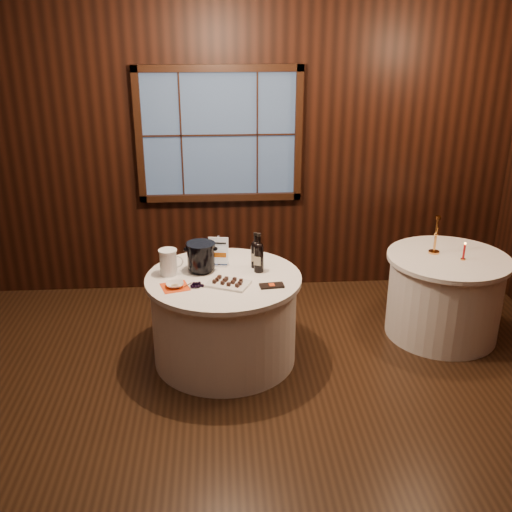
{
  "coord_description": "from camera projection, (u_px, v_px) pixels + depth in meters",
  "views": [
    {
      "loc": [
        -0.03,
        -3.47,
        2.76
      ],
      "look_at": [
        0.26,
        0.9,
        0.98
      ],
      "focal_mm": 42.0,
      "sensor_mm": 36.0,
      "label": 1
    }
  ],
  "objects": [
    {
      "name": "brass_candlestick",
      "position": [
        435.0,
        240.0,
        5.32
      ],
      "size": [
        0.1,
        0.1,
        0.35
      ],
      "color": "gold",
      "rests_on": "side_table"
    },
    {
      "name": "cracker_bowl",
      "position": [
        175.0,
        285.0,
        4.69
      ],
      "size": [
        0.15,
        0.15,
        0.03
      ],
      "primitive_type": "imported",
      "rotation": [
        0.0,
        0.0,
        0.11
      ],
      "color": "white",
      "rests_on": "orange_napkin"
    },
    {
      "name": "side_table",
      "position": [
        444.0,
        295.0,
        5.43
      ],
      "size": [
        1.08,
        1.08,
        0.77
      ],
      "color": "white",
      "rests_on": "ground"
    },
    {
      "name": "port_bottle_right",
      "position": [
        259.0,
        255.0,
        4.93
      ],
      "size": [
        0.08,
        0.09,
        0.34
      ],
      "rotation": [
        0.0,
        0.0,
        -0.4
      ],
      "color": "black",
      "rests_on": "main_table"
    },
    {
      "name": "ice_bucket",
      "position": [
        201.0,
        256.0,
        4.94
      ],
      "size": [
        0.24,
        0.24,
        0.25
      ],
      "color": "black",
      "rests_on": "main_table"
    },
    {
      "name": "grape_bunch",
      "position": [
        197.0,
        285.0,
        4.69
      ],
      "size": [
        0.17,
        0.06,
        0.04
      ],
      "rotation": [
        0.0,
        0.0,
        0.01
      ],
      "color": "black",
      "rests_on": "main_table"
    },
    {
      "name": "chocolate_plate",
      "position": [
        228.0,
        283.0,
        4.73
      ],
      "size": [
        0.38,
        0.33,
        0.05
      ],
      "rotation": [
        0.0,
        0.0,
        -0.41
      ],
      "color": "white",
      "rests_on": "main_table"
    },
    {
      "name": "orange_napkin",
      "position": [
        175.0,
        287.0,
        4.7
      ],
      "size": [
        0.26,
        0.26,
        0.0
      ],
      "primitive_type": "cube",
      "rotation": [
        0.0,
        0.0,
        0.29
      ],
      "color": "#E44313",
      "rests_on": "main_table"
    },
    {
      "name": "chocolate_box",
      "position": [
        272.0,
        286.0,
        4.7
      ],
      "size": [
        0.2,
        0.12,
        0.02
      ],
      "primitive_type": "cube",
      "rotation": [
        0.0,
        0.0,
        0.11
      ],
      "color": "black",
      "rests_on": "main_table"
    },
    {
      "name": "glass_pitcher",
      "position": [
        168.0,
        262.0,
        4.89
      ],
      "size": [
        0.2,
        0.15,
        0.22
      ],
      "rotation": [
        0.0,
        0.0,
        -0.01
      ],
      "color": "white",
      "rests_on": "main_table"
    },
    {
      "name": "port_bottle_left",
      "position": [
        255.0,
        252.0,
        5.02
      ],
      "size": [
        0.07,
        0.08,
        0.31
      ],
      "rotation": [
        0.0,
        0.0,
        -0.29
      ],
      "color": "black",
      "rests_on": "main_table"
    },
    {
      "name": "main_table",
      "position": [
        224.0,
        318.0,
        5.03
      ],
      "size": [
        1.28,
        1.28,
        0.77
      ],
      "color": "white",
      "rests_on": "ground"
    },
    {
      "name": "back_wall",
      "position": [
        220.0,
        145.0,
        5.97
      ],
      "size": [
        6.0,
        0.1,
        3.0
      ],
      "color": "black",
      "rests_on": "ground"
    },
    {
      "name": "red_candle",
      "position": [
        464.0,
        253.0,
        5.19
      ],
      "size": [
        0.04,
        0.04,
        0.16
      ],
      "color": "gold",
      "rests_on": "side_table"
    },
    {
      "name": "sign_stand",
      "position": [
        219.0,
        256.0,
        5.06
      ],
      "size": [
        0.17,
        0.1,
        0.27
      ],
      "rotation": [
        0.0,
        0.0,
        -0.14
      ],
      "color": "#B6B6BD",
      "rests_on": "main_table"
    },
    {
      "name": "ground",
      "position": [
        228.0,
        432.0,
        4.25
      ],
      "size": [
        6.0,
        6.0,
        0.0
      ],
      "primitive_type": "plane",
      "color": "black",
      "rests_on": "ground"
    }
  ]
}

